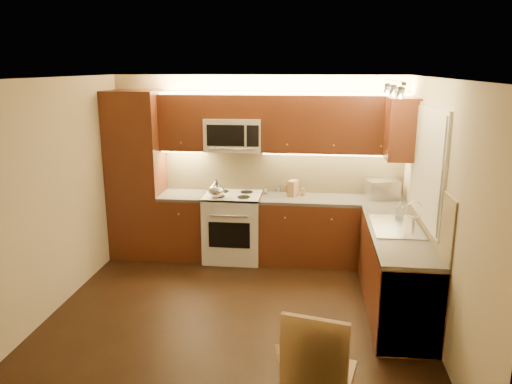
# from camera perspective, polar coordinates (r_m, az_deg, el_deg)

# --- Properties ---
(floor) EXTENTS (4.00, 4.00, 0.01)m
(floor) POSITION_cam_1_polar(r_m,az_deg,el_deg) (5.52, -2.29, -14.05)
(floor) COLOR black
(floor) RESTS_ON ground
(ceiling) EXTENTS (4.00, 4.00, 0.01)m
(ceiling) POSITION_cam_1_polar(r_m,az_deg,el_deg) (4.87, -2.58, 12.85)
(ceiling) COLOR beige
(ceiling) RESTS_ON ground
(wall_back) EXTENTS (4.00, 0.01, 2.50)m
(wall_back) POSITION_cam_1_polar(r_m,az_deg,el_deg) (6.98, 0.18, 2.93)
(wall_back) COLOR #C3B38F
(wall_back) RESTS_ON ground
(wall_front) EXTENTS (4.00, 0.01, 2.50)m
(wall_front) POSITION_cam_1_polar(r_m,az_deg,el_deg) (3.21, -8.19, -11.04)
(wall_front) COLOR #C3B38F
(wall_front) RESTS_ON ground
(wall_left) EXTENTS (0.01, 4.00, 2.50)m
(wall_left) POSITION_cam_1_polar(r_m,az_deg,el_deg) (5.72, -22.63, -0.72)
(wall_left) COLOR #C3B38F
(wall_left) RESTS_ON ground
(wall_right) EXTENTS (0.01, 4.00, 2.50)m
(wall_right) POSITION_cam_1_polar(r_m,az_deg,el_deg) (5.14, 20.19, -2.08)
(wall_right) COLOR #C3B38F
(wall_right) RESTS_ON ground
(pantry) EXTENTS (0.70, 0.60, 2.30)m
(pantry) POSITION_cam_1_polar(r_m,az_deg,el_deg) (7.10, -13.47, 1.89)
(pantry) COLOR #45250E
(pantry) RESTS_ON floor
(base_cab_back_left) EXTENTS (0.62, 0.60, 0.86)m
(base_cab_back_left) POSITION_cam_1_polar(r_m,az_deg,el_deg) (7.09, -8.10, -3.91)
(base_cab_back_left) COLOR #45250E
(base_cab_back_left) RESTS_ON floor
(counter_back_left) EXTENTS (0.62, 0.60, 0.04)m
(counter_back_left) POSITION_cam_1_polar(r_m,az_deg,el_deg) (6.96, -8.23, -0.38)
(counter_back_left) COLOR #353230
(counter_back_left) RESTS_ON base_cab_back_left
(base_cab_back_right) EXTENTS (1.92, 0.60, 0.86)m
(base_cab_back_right) POSITION_cam_1_polar(r_m,az_deg,el_deg) (6.87, 8.56, -4.52)
(base_cab_back_right) COLOR #45250E
(base_cab_back_right) RESTS_ON floor
(counter_back_right) EXTENTS (1.92, 0.60, 0.04)m
(counter_back_right) POSITION_cam_1_polar(r_m,az_deg,el_deg) (6.74, 8.70, -0.89)
(counter_back_right) COLOR #353230
(counter_back_right) RESTS_ON base_cab_back_right
(base_cab_right) EXTENTS (0.60, 2.00, 0.86)m
(base_cab_right) POSITION_cam_1_polar(r_m,az_deg,el_deg) (5.72, 15.62, -8.82)
(base_cab_right) COLOR #45250E
(base_cab_right) RESTS_ON floor
(counter_right) EXTENTS (0.60, 2.00, 0.04)m
(counter_right) POSITION_cam_1_polar(r_m,az_deg,el_deg) (5.56, 15.93, -4.54)
(counter_right) COLOR #353230
(counter_right) RESTS_ON base_cab_right
(dishwasher) EXTENTS (0.58, 0.60, 0.84)m
(dishwasher) POSITION_cam_1_polar(r_m,az_deg,el_deg) (5.09, 16.80, -11.87)
(dishwasher) COLOR silver
(dishwasher) RESTS_ON floor
(backsplash_back) EXTENTS (3.30, 0.02, 0.60)m
(backsplash_back) POSITION_cam_1_polar(r_m,az_deg,el_deg) (6.95, 3.04, 2.44)
(backsplash_back) COLOR tan
(backsplash_back) RESTS_ON wall_back
(backsplash_right) EXTENTS (0.02, 2.00, 0.60)m
(backsplash_right) POSITION_cam_1_polar(r_m,az_deg,el_deg) (5.53, 19.12, -1.43)
(backsplash_right) COLOR tan
(backsplash_right) RESTS_ON wall_right
(upper_cab_back_left) EXTENTS (0.62, 0.35, 0.75)m
(upper_cab_back_left) POSITION_cam_1_polar(r_m,az_deg,el_deg) (6.90, -8.26, 7.90)
(upper_cab_back_left) COLOR #45250E
(upper_cab_back_left) RESTS_ON wall_back
(upper_cab_back_right) EXTENTS (1.92, 0.35, 0.75)m
(upper_cab_back_right) POSITION_cam_1_polar(r_m,az_deg,el_deg) (6.68, 8.99, 7.66)
(upper_cab_back_right) COLOR #45250E
(upper_cab_back_right) RESTS_ON wall_back
(upper_cab_bridge) EXTENTS (0.76, 0.35, 0.31)m
(upper_cab_bridge) POSITION_cam_1_polar(r_m,az_deg,el_deg) (6.74, -2.56, 9.76)
(upper_cab_bridge) COLOR #45250E
(upper_cab_bridge) RESTS_ON wall_back
(upper_cab_right_corner) EXTENTS (0.35, 0.50, 0.75)m
(upper_cab_right_corner) POSITION_cam_1_polar(r_m,az_deg,el_deg) (6.33, 16.29, 6.93)
(upper_cab_right_corner) COLOR #45250E
(upper_cab_right_corner) RESTS_ON wall_right
(stove) EXTENTS (0.76, 0.65, 0.92)m
(stove) POSITION_cam_1_polar(r_m,az_deg,el_deg) (6.91, -2.61, -3.98)
(stove) COLOR silver
(stove) RESTS_ON floor
(microwave) EXTENTS (0.76, 0.38, 0.44)m
(microwave) POSITION_cam_1_polar(r_m,az_deg,el_deg) (6.76, -2.55, 6.58)
(microwave) COLOR silver
(microwave) RESTS_ON wall_back
(window_frame) EXTENTS (0.03, 1.44, 1.24)m
(window_frame) POSITION_cam_1_polar(r_m,az_deg,el_deg) (5.58, 19.09, 2.94)
(window_frame) COLOR silver
(window_frame) RESTS_ON wall_right
(window_blinds) EXTENTS (0.02, 1.36, 1.16)m
(window_blinds) POSITION_cam_1_polar(r_m,az_deg,el_deg) (5.58, 18.89, 2.95)
(window_blinds) COLOR silver
(window_blinds) RESTS_ON wall_right
(sink) EXTENTS (0.52, 0.86, 0.15)m
(sink) POSITION_cam_1_polar(r_m,az_deg,el_deg) (5.67, 15.77, -3.15)
(sink) COLOR silver
(sink) RESTS_ON counter_right
(faucet) EXTENTS (0.20, 0.04, 0.30)m
(faucet) POSITION_cam_1_polar(r_m,az_deg,el_deg) (5.68, 17.61, -2.46)
(faucet) COLOR silver
(faucet) RESTS_ON counter_right
(track_light_bar) EXTENTS (0.04, 1.20, 0.03)m
(track_light_bar) POSITION_cam_1_polar(r_m,az_deg,el_deg) (5.26, 15.47, 12.02)
(track_light_bar) COLOR silver
(track_light_bar) RESTS_ON ceiling
(kettle) EXTENTS (0.28, 0.28, 0.25)m
(kettle) POSITION_cam_1_polar(r_m,az_deg,el_deg) (6.60, -4.57, 0.39)
(kettle) COLOR silver
(kettle) RESTS_ON stove
(toaster_oven) EXTENTS (0.47, 0.39, 0.24)m
(toaster_oven) POSITION_cam_1_polar(r_m,az_deg,el_deg) (6.87, 14.19, 0.35)
(toaster_oven) COLOR silver
(toaster_oven) RESTS_ON counter_back_right
(knife_block) EXTENTS (0.15, 0.18, 0.21)m
(knife_block) POSITION_cam_1_polar(r_m,az_deg,el_deg) (6.78, 4.23, 0.43)
(knife_block) COLOR #946243
(knife_block) RESTS_ON counter_back_right
(spice_jar_a) EXTENTS (0.06, 0.06, 0.09)m
(spice_jar_a) POSITION_cam_1_polar(r_m,az_deg,el_deg) (6.85, 1.15, 0.08)
(spice_jar_a) COLOR silver
(spice_jar_a) RESTS_ON counter_back_right
(spice_jar_b) EXTENTS (0.06, 0.06, 0.10)m
(spice_jar_b) POSITION_cam_1_polar(r_m,az_deg,el_deg) (6.96, 3.63, 0.32)
(spice_jar_b) COLOR brown
(spice_jar_b) RESTS_ON counter_back_right
(spice_jar_c) EXTENTS (0.06, 0.06, 0.10)m
(spice_jar_c) POSITION_cam_1_polar(r_m,az_deg,el_deg) (6.96, 2.64, 0.33)
(spice_jar_c) COLOR silver
(spice_jar_c) RESTS_ON counter_back_right
(spice_jar_d) EXTENTS (0.05, 0.05, 0.10)m
(spice_jar_d) POSITION_cam_1_polar(r_m,az_deg,el_deg) (6.82, 5.37, 0.01)
(spice_jar_d) COLOR #A06930
(spice_jar_d) RESTS_ON counter_back_right
(soap_bottle) EXTENTS (0.11, 0.11, 0.18)m
(soap_bottle) POSITION_cam_1_polar(r_m,az_deg,el_deg) (6.06, 16.09, -1.91)
(soap_bottle) COLOR #B3B2B7
(soap_bottle) RESTS_ON counter_right
(rug) EXTENTS (0.75, 0.99, 0.01)m
(rug) POSITION_cam_1_polar(r_m,az_deg,el_deg) (4.69, 6.57, -19.63)
(rug) COLOR black
(rug) RESTS_ON floor
(dining_chair) EXTENTS (0.55, 0.55, 1.03)m
(dining_chair) POSITION_cam_1_polar(r_m,az_deg,el_deg) (3.78, 7.30, -19.62)
(dining_chair) COLOR #946243
(dining_chair) RESTS_ON floor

